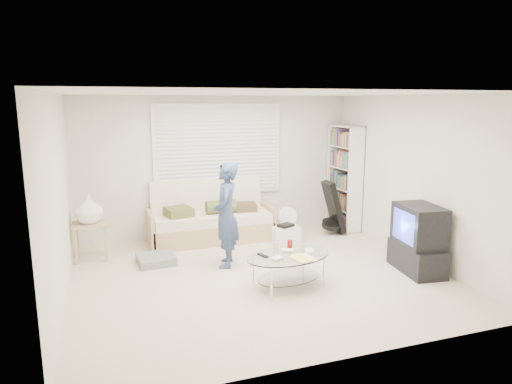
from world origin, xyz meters
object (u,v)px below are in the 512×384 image
object	(u,v)px
futon_sofa	(211,221)
bookshelf	(344,178)
coffee_table	(289,261)
tv_unit	(418,240)

from	to	relation	value
futon_sofa	bookshelf	world-z (taller)	bookshelf
bookshelf	coffee_table	distance (m)	3.14
bookshelf	tv_unit	distance (m)	2.41
futon_sofa	tv_unit	size ratio (longest dim) A/B	2.21
tv_unit	coffee_table	distance (m)	1.96
tv_unit	coffee_table	size ratio (longest dim) A/B	0.75
bookshelf	tv_unit	xyz separation A→B (m)	(-0.13, -2.35, -0.51)
bookshelf	coffee_table	world-z (taller)	bookshelf
futon_sofa	bookshelf	distance (m)	2.65
futon_sofa	coffee_table	size ratio (longest dim) A/B	1.66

